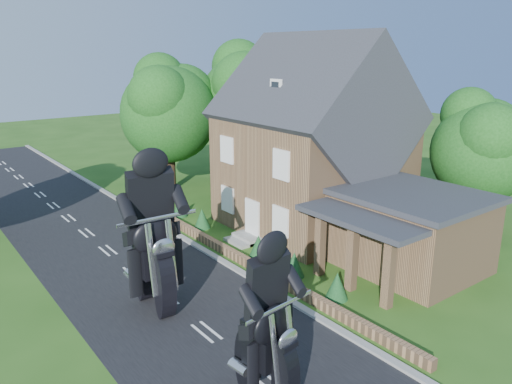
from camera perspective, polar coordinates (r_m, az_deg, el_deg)
ground at (r=17.82m, az=-5.68°, el=-15.66°), size 120.00×120.00×0.00m
road at (r=17.82m, az=-5.68°, el=-15.63°), size 7.00×80.00×0.02m
kerb at (r=19.66m, az=3.61°, el=-12.17°), size 0.30×80.00×0.12m
garden_wall at (r=23.55m, az=-3.17°, el=-6.84°), size 0.30×22.00×0.40m
house at (r=26.85m, az=6.52°, el=5.19°), size 9.54×8.64×10.24m
annex at (r=22.76m, az=17.03°, el=-4.14°), size 7.05×5.94×3.44m
tree_annex_side at (r=28.54m, az=24.74°, el=5.18°), size 5.64×5.20×7.48m
tree_house_right at (r=32.91m, az=11.28°, el=8.46°), size 6.51×6.00×8.40m
tree_behind_house at (r=36.65m, az=-0.24°, el=11.14°), size 7.81×7.20×10.08m
tree_behind_left at (r=34.31m, az=-9.43°, el=9.77°), size 6.94×6.40×9.16m
shrub_a at (r=19.82m, az=9.24°, el=-10.52°), size 0.90×0.90×1.10m
shrub_b at (r=21.44m, az=4.38°, el=-8.23°), size 0.90×0.90×1.10m
shrub_c at (r=23.21m, az=0.27°, el=-6.23°), size 0.90×0.90×1.10m
shrub_d at (r=27.09m, az=-6.18°, el=-3.01°), size 0.90×0.90×1.10m
shrub_e at (r=29.16m, az=-8.73°, el=-1.71°), size 0.90×0.90×1.10m
shrub_f at (r=31.30m, az=-10.93°, el=-0.59°), size 0.90×0.90×1.10m
motorcycle_lead at (r=14.51m, az=1.21°, el=-20.27°), size 0.60×1.64×1.49m
motorcycle_follow at (r=19.11m, az=-11.41°, el=-10.47°), size 0.58×1.99×1.83m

